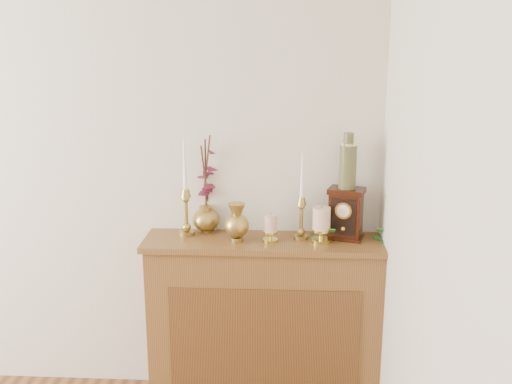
# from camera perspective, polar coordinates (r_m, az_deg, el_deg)

# --- Properties ---
(console_shelf) EXTENTS (1.24, 0.34, 0.93)m
(console_shelf) POSITION_cam_1_polar(r_m,az_deg,el_deg) (3.26, 0.80, -12.75)
(console_shelf) COLOR brown
(console_shelf) RESTS_ON ground
(candlestick_left) EXTENTS (0.08, 0.08, 0.51)m
(candlestick_left) POSITION_cam_1_polar(r_m,az_deg,el_deg) (3.11, -6.70, -1.19)
(candlestick_left) COLOR #A68842
(candlestick_left) RESTS_ON console_shelf
(candlestick_center) EXTENTS (0.07, 0.07, 0.45)m
(candlestick_center) POSITION_cam_1_polar(r_m,az_deg,el_deg) (3.04, 4.35, -1.84)
(candlestick_center) COLOR #A68842
(candlestick_center) RESTS_ON console_shelf
(bud_vase) EXTENTS (0.12, 0.12, 0.20)m
(bud_vase) POSITION_cam_1_polar(r_m,az_deg,el_deg) (3.01, -1.85, -2.95)
(bud_vase) COLOR #A68842
(bud_vase) RESTS_ON console_shelf
(ginger_jar) EXTENTS (0.21, 0.23, 0.53)m
(ginger_jar) POSITION_cam_1_polar(r_m,az_deg,el_deg) (3.17, -4.66, 0.50)
(ginger_jar) COLOR #A68842
(ginger_jar) RESTS_ON console_shelf
(pillar_candle_left) EXTENTS (0.08, 0.08, 0.15)m
(pillar_candle_left) POSITION_cam_1_polar(r_m,az_deg,el_deg) (3.02, 1.38, -3.31)
(pillar_candle_left) COLOR gold
(pillar_candle_left) RESTS_ON console_shelf
(pillar_candle_right) EXTENTS (0.10, 0.10, 0.19)m
(pillar_candle_right) POSITION_cam_1_polar(r_m,az_deg,el_deg) (3.02, 6.25, -2.95)
(pillar_candle_right) COLOR gold
(pillar_candle_right) RESTS_ON console_shelf
(ivy_garland) EXTENTS (0.43, 0.19, 0.08)m
(ivy_garland) POSITION_cam_1_polar(r_m,az_deg,el_deg) (3.09, 9.50, -4.33)
(ivy_garland) COLOR #276727
(ivy_garland) RESTS_ON console_shelf
(mantel_clock) EXTENTS (0.21, 0.17, 0.27)m
(mantel_clock) POSITION_cam_1_polar(r_m,az_deg,el_deg) (3.08, 8.53, -2.09)
(mantel_clock) COLOR black
(mantel_clock) RESTS_ON console_shelf
(ceramic_vase) EXTENTS (0.09, 0.09, 0.28)m
(ceramic_vase) POSITION_cam_1_polar(r_m,az_deg,el_deg) (3.02, 8.73, 2.67)
(ceramic_vase) COLOR #1C3826
(ceramic_vase) RESTS_ON mantel_clock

